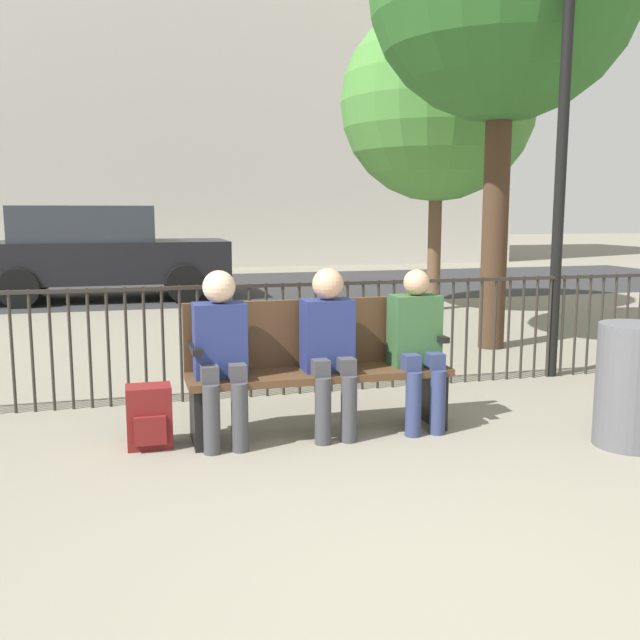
{
  "coord_description": "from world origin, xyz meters",
  "views": [
    {
      "loc": [
        -1.26,
        -2.44,
        1.53
      ],
      "look_at": [
        0.0,
        2.18,
        0.8
      ],
      "focal_mm": 40.0,
      "sensor_mm": 36.0,
      "label": 1
    }
  ],
  "objects_px": {
    "park_bench": "(317,361)",
    "backpack": "(149,417)",
    "lamp_post": "(564,100)",
    "seated_person_2": "(417,341)",
    "trash_bin": "(632,385)",
    "seated_person_1": "(329,342)",
    "tree_0": "(438,103)",
    "seated_person_0": "(221,348)",
    "parked_car_0": "(99,251)"
  },
  "relations": [
    {
      "from": "park_bench",
      "to": "seated_person_1",
      "type": "height_order",
      "value": "seated_person_1"
    },
    {
      "from": "tree_0",
      "to": "lamp_post",
      "type": "distance_m",
      "value": 4.61
    },
    {
      "from": "parked_car_0",
      "to": "trash_bin",
      "type": "xyz_separation_m",
      "value": [
        3.62,
        -9.12,
        -0.44
      ]
    },
    {
      "from": "backpack",
      "to": "park_bench",
      "type": "bearing_deg",
      "value": 3.32
    },
    {
      "from": "seated_person_2",
      "to": "seated_person_1",
      "type": "bearing_deg",
      "value": 179.88
    },
    {
      "from": "seated_person_2",
      "to": "tree_0",
      "type": "height_order",
      "value": "tree_0"
    },
    {
      "from": "park_bench",
      "to": "backpack",
      "type": "bearing_deg",
      "value": -176.68
    },
    {
      "from": "tree_0",
      "to": "parked_car_0",
      "type": "height_order",
      "value": "tree_0"
    },
    {
      "from": "seated_person_0",
      "to": "seated_person_1",
      "type": "distance_m",
      "value": 0.73
    },
    {
      "from": "backpack",
      "to": "lamp_post",
      "type": "xyz_separation_m",
      "value": [
        3.71,
        1.11,
        2.31
      ]
    },
    {
      "from": "park_bench",
      "to": "backpack",
      "type": "xyz_separation_m",
      "value": [
        -1.15,
        -0.07,
        -0.29
      ]
    },
    {
      "from": "seated_person_1",
      "to": "lamp_post",
      "type": "height_order",
      "value": "lamp_post"
    },
    {
      "from": "seated_person_2",
      "to": "tree_0",
      "type": "distance_m",
      "value": 6.75
    },
    {
      "from": "backpack",
      "to": "tree_0",
      "type": "bearing_deg",
      "value": 51.11
    },
    {
      "from": "park_bench",
      "to": "tree_0",
      "type": "xyz_separation_m",
      "value": [
        3.37,
        5.54,
        2.64
      ]
    },
    {
      "from": "seated_person_1",
      "to": "backpack",
      "type": "xyz_separation_m",
      "value": [
        -1.2,
        0.07,
        -0.45
      ]
    },
    {
      "from": "park_bench",
      "to": "tree_0",
      "type": "distance_m",
      "value": 7.0
    },
    {
      "from": "seated_person_0",
      "to": "park_bench",
      "type": "bearing_deg",
      "value": 10.95
    },
    {
      "from": "parked_car_0",
      "to": "trash_bin",
      "type": "bearing_deg",
      "value": -68.38
    },
    {
      "from": "backpack",
      "to": "trash_bin",
      "type": "height_order",
      "value": "trash_bin"
    },
    {
      "from": "seated_person_0",
      "to": "parked_car_0",
      "type": "relative_size",
      "value": 0.28
    },
    {
      "from": "lamp_post",
      "to": "trash_bin",
      "type": "relative_size",
      "value": 4.69
    },
    {
      "from": "seated_person_2",
      "to": "tree_0",
      "type": "xyz_separation_m",
      "value": [
        2.67,
        5.67,
        2.51
      ]
    },
    {
      "from": "parked_car_0",
      "to": "trash_bin",
      "type": "height_order",
      "value": "parked_car_0"
    },
    {
      "from": "tree_0",
      "to": "lamp_post",
      "type": "relative_size",
      "value": 1.21
    },
    {
      "from": "seated_person_2",
      "to": "trash_bin",
      "type": "xyz_separation_m",
      "value": [
        1.21,
        -0.73,
        -0.22
      ]
    },
    {
      "from": "lamp_post",
      "to": "parked_car_0",
      "type": "height_order",
      "value": "lamp_post"
    },
    {
      "from": "backpack",
      "to": "parked_car_0",
      "type": "distance_m",
      "value": 8.37
    },
    {
      "from": "parked_car_0",
      "to": "tree_0",
      "type": "bearing_deg",
      "value": -28.23
    },
    {
      "from": "park_bench",
      "to": "seated_person_1",
      "type": "xyz_separation_m",
      "value": [
        0.05,
        -0.13,
        0.16
      ]
    },
    {
      "from": "parked_car_0",
      "to": "seated_person_0",
      "type": "bearing_deg",
      "value": -83.03
    },
    {
      "from": "park_bench",
      "to": "parked_car_0",
      "type": "xyz_separation_m",
      "value": [
        -1.71,
        8.26,
        0.35
      ]
    },
    {
      "from": "seated_person_1",
      "to": "parked_car_0",
      "type": "relative_size",
      "value": 0.27
    },
    {
      "from": "park_bench",
      "to": "trash_bin",
      "type": "height_order",
      "value": "park_bench"
    },
    {
      "from": "tree_0",
      "to": "seated_person_0",
      "type": "bearing_deg",
      "value": -125.55
    },
    {
      "from": "seated_person_2",
      "to": "lamp_post",
      "type": "distance_m",
      "value": 2.9
    },
    {
      "from": "tree_0",
      "to": "trash_bin",
      "type": "bearing_deg",
      "value": -102.87
    },
    {
      "from": "seated_person_1",
      "to": "seated_person_2",
      "type": "relative_size",
      "value": 1.02
    },
    {
      "from": "backpack",
      "to": "seated_person_0",
      "type": "bearing_deg",
      "value": -7.93
    },
    {
      "from": "seated_person_2",
      "to": "lamp_post",
      "type": "bearing_deg",
      "value": 32.32
    },
    {
      "from": "lamp_post",
      "to": "parked_car_0",
      "type": "bearing_deg",
      "value": 120.59
    },
    {
      "from": "seated_person_0",
      "to": "tree_0",
      "type": "distance_m",
      "value": 7.4
    },
    {
      "from": "backpack",
      "to": "lamp_post",
      "type": "distance_m",
      "value": 4.51
    },
    {
      "from": "seated_person_1",
      "to": "seated_person_2",
      "type": "xyz_separation_m",
      "value": [
        0.64,
        -0.0,
        -0.02
      ]
    },
    {
      "from": "park_bench",
      "to": "seated_person_1",
      "type": "relative_size",
      "value": 1.57
    },
    {
      "from": "lamp_post",
      "to": "park_bench",
      "type": "bearing_deg",
      "value": -157.76
    },
    {
      "from": "park_bench",
      "to": "seated_person_2",
      "type": "relative_size",
      "value": 1.6
    },
    {
      "from": "seated_person_2",
      "to": "backpack",
      "type": "distance_m",
      "value": 1.9
    },
    {
      "from": "seated_person_1",
      "to": "trash_bin",
      "type": "distance_m",
      "value": 2.01
    },
    {
      "from": "seated_person_2",
      "to": "tree_0",
      "type": "relative_size",
      "value": 0.25
    }
  ]
}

